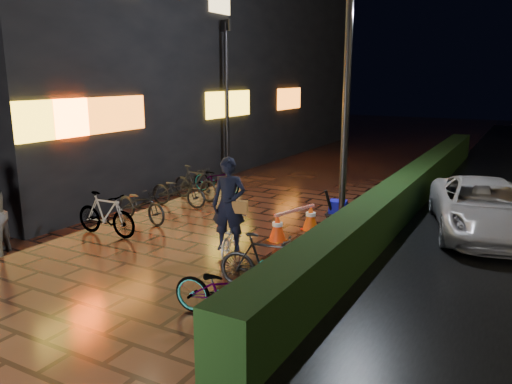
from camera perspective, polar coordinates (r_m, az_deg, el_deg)
The scene contains 11 objects.
ground at distance 9.42m, azimuth -14.49°, elevation -9.56°, with size 80.00×80.00×0.00m, color #381911.
hedge at distance 14.81m, azimuth 17.48°, elevation 0.55°, with size 0.70×20.00×1.00m, color black.
van at distance 12.57m, azimuth 24.53°, elevation -1.63°, with size 2.05×4.45×1.24m, color #B4B4B9.
storefront_block at distance 23.63m, azimuth -12.75°, elevation 15.06°, with size 12.09×22.00×9.00m.
lamp_post_hedge at distance 11.41m, azimuth 10.28°, elevation 10.89°, with size 0.55×0.22×5.75m.
lamp_post_sf at distance 17.36m, azimuth -3.37°, elevation 11.10°, with size 0.50×0.28×5.39m.
cyclist at distance 10.06m, azimuth -3.02°, elevation -3.15°, with size 0.89×1.49×2.02m.
traffic_barrier at distance 11.46m, azimuth 4.44°, elevation -3.44°, with size 0.74×1.53×0.62m.
cart_assembly at distance 11.93m, azimuth 9.27°, elevation -1.86°, with size 0.60×0.63×1.01m.
parked_bikes_storefront at distance 13.77m, azimuth -9.51°, elevation -0.06°, with size 1.94×5.34×1.01m.
parked_bikes_hedge at distance 7.97m, azimuth -1.17°, elevation -9.68°, with size 1.81×1.94×1.01m.
Camera 1 is at (6.12, -6.22, 3.56)m, focal length 35.00 mm.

